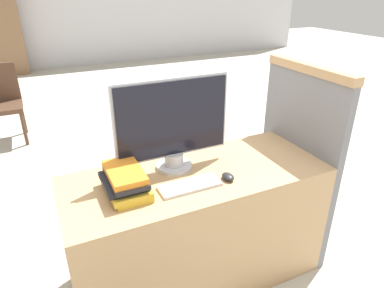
% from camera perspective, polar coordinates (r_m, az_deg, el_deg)
% --- Properties ---
extents(desk, '(1.43, 0.59, 0.73)m').
position_cam_1_polar(desk, '(2.05, 0.75, -13.70)').
color(desk, tan).
rests_on(desk, ground_plane).
extents(carrel_divider, '(0.07, 0.67, 1.23)m').
position_cam_1_polar(carrel_divider, '(2.30, 17.11, -2.39)').
color(carrel_divider, slate).
rests_on(carrel_divider, ground_plane).
extents(monitor, '(0.63, 0.20, 0.50)m').
position_cam_1_polar(monitor, '(1.79, -3.19, 3.19)').
color(monitor, '#B7B7BC').
rests_on(monitor, desk).
extents(keyboard, '(0.32, 0.12, 0.02)m').
position_cam_1_polar(keyboard, '(1.72, -0.35, -6.97)').
color(keyboard, silver).
rests_on(keyboard, desk).
extents(mouse, '(0.06, 0.08, 0.03)m').
position_cam_1_polar(mouse, '(1.79, 6.01, -5.46)').
color(mouse, '#262626').
rests_on(mouse, desk).
extents(book_stack, '(0.20, 0.29, 0.13)m').
position_cam_1_polar(book_stack, '(1.68, -10.99, -6.17)').
color(book_stack, gold).
rests_on(book_stack, desk).
extents(far_chair, '(0.44, 0.44, 0.85)m').
position_cam_1_polar(far_chair, '(4.38, -29.42, 6.44)').
color(far_chair, '#4C3323').
rests_on(far_chair, ground_plane).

